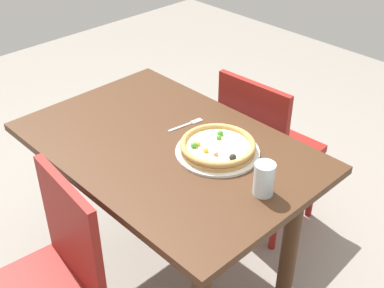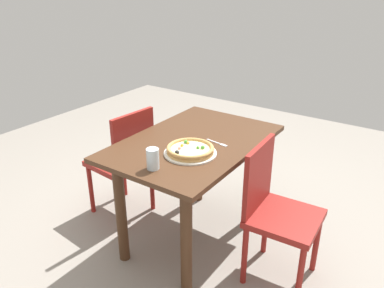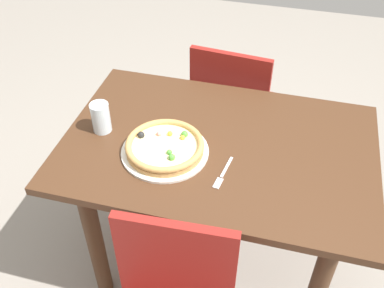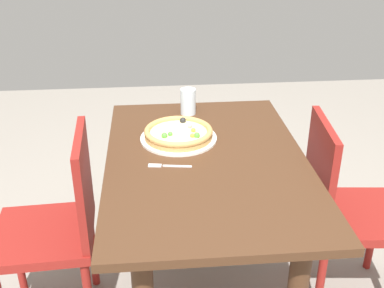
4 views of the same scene
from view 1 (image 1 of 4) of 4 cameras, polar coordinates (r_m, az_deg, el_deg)
name	(u,v)px [view 1 (image 1 of 4)]	position (r m, az deg, el deg)	size (l,w,h in m)	color
ground_plane	(172,279)	(2.48, -2.32, -15.00)	(6.00, 6.00, 0.00)	gray
dining_table	(168,174)	(2.05, -2.71, -3.39)	(1.17, 0.78, 0.77)	#472B19
chair_near	(47,284)	(1.89, -16.00, -14.96)	(0.44, 0.44, 0.88)	maroon
chair_far	(264,148)	(2.49, 8.13, -0.41)	(0.42, 0.42, 0.88)	maroon
plate	(218,152)	(1.92, 2.90, -0.88)	(0.32, 0.32, 0.01)	silver
pizza	(218,146)	(1.90, 2.91, -0.26)	(0.29, 0.29, 0.05)	tan
fork	(188,124)	(2.09, -0.44, 2.26)	(0.04, 0.17, 0.00)	silver
drinking_glass	(264,179)	(1.70, 8.13, -3.93)	(0.07, 0.07, 0.12)	silver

